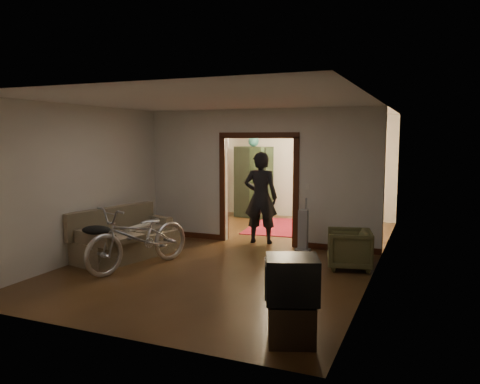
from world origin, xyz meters
The scene contains 24 objects.
floor centered at (0.00, 0.00, 0.00)m, with size 5.00×8.50×0.01m, color #382212.
ceiling centered at (0.00, 0.00, 2.80)m, with size 5.00×8.50×0.01m, color white.
wall_back centered at (0.00, 4.25, 1.40)m, with size 5.00×0.02×2.80m, color beige.
wall_left centered at (-2.50, 0.00, 1.40)m, with size 0.02×8.50×2.80m, color beige.
wall_right centered at (2.50, 0.00, 1.40)m, with size 0.02×8.50×2.80m, color beige.
partition_wall centered at (0.00, 0.75, 1.40)m, with size 5.00×0.14×2.80m, color beige.
door_casing centered at (0.00, 0.75, 1.10)m, with size 1.74×0.20×2.32m, color #38180C.
far_window centered at (0.70, 4.21, 1.55)m, with size 0.98×0.06×1.28m, color black.
chandelier centered at (0.00, 2.50, 2.35)m, with size 0.24×0.24×0.24m, color #FFE0A5.
light_switch centered at (1.05, 0.68, 1.25)m, with size 0.08×0.01×0.12m, color silver.
sofa centered at (-1.88, -1.26, 0.46)m, with size 0.89×1.99×0.91m, color brown.
rolled_paper centered at (-1.78, -0.96, 0.53)m, with size 0.11×0.11×0.87m, color beige.
jacket centered at (-1.83, -2.17, 0.68)m, with size 0.52×0.39×0.15m, color black.
bicycle centered at (-1.23, -1.81, 0.55)m, with size 0.72×2.08×1.09m, color silver.
armchair centered at (2.07, -0.45, 0.33)m, with size 0.71×0.74×0.67m, color brown.
tv_stand centered at (1.99, -3.64, 0.23)m, with size 0.50×0.45×0.45m, color black.
crt_tv centered at (1.99, -3.64, 0.72)m, with size 0.56×0.50×0.48m, color black.
vacuum centered at (1.10, 0.17, 0.43)m, with size 0.26×0.21×0.86m, color gray.
person centered at (0.02, 0.78, 0.96)m, with size 0.70×0.46×1.93m, color black.
oriental_rug centered at (0.03, 2.63, 0.01)m, with size 1.75×2.30×0.02m, color maroon.
locker centered at (-1.26, 3.71, 0.98)m, with size 0.98×0.55×1.96m, color black.
globe centered at (-1.26, 3.71, 1.94)m, with size 0.29×0.29×0.29m, color #1E5972.
desk centered at (1.03, 3.62, 0.33)m, with size 0.90×0.51×0.67m, color black.
desk_chair centered at (0.37, 3.16, 0.45)m, with size 0.40×0.40×0.90m, color black.
Camera 1 is at (3.34, -8.35, 2.23)m, focal length 35.00 mm.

